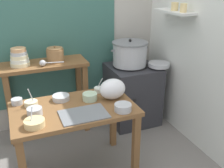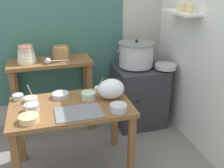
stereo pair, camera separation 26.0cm
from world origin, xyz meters
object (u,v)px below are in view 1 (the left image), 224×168
Objects in this scene: prep_table at (74,118)px; prep_bowl_3 at (61,97)px; steamer_pot at (130,53)px; prep_bowl_6 at (35,111)px; bowl_stack_enamel at (19,58)px; prep_bowl_5 at (34,123)px; clay_pot at (55,55)px; prep_bowl_2 at (123,107)px; plastic_bag at (112,89)px; prep_bowl_4 at (99,89)px; back_shelf_table at (46,81)px; prep_bowl_0 at (17,101)px; stove_block at (132,94)px; prep_bowl_7 at (90,96)px; serving_tray at (84,114)px; ladle at (43,63)px; prep_bowl_1 at (31,103)px; wide_pan at (159,65)px.

prep_bowl_3 reaches higher than prep_table.
prep_bowl_3 is at bearing -150.95° from steamer_pot.
prep_table is 8.53× the size of prep_bowl_6.
prep_bowl_5 is (0.01, -1.05, -0.24)m from bowl_stack_enamel.
clay_pot is 1.29× the size of prep_bowl_2.
bowl_stack_enamel reaches higher than plastic_bag.
plastic_bag reaches higher than prep_bowl_4.
prep_bowl_6 is (-0.72, 0.21, 0.00)m from prep_bowl_2.
back_shelf_table is 0.76m from prep_bowl_4.
prep_table is 0.55m from prep_bowl_0.
clay_pot is at bearing 114.93° from plastic_bag.
prep_bowl_7 reaches higher than stove_block.
prep_bowl_4 is (0.70, -0.61, -0.24)m from bowl_stack_enamel.
clay_pot is at bearing 172.06° from stove_block.
stove_block is at bearing 44.46° from serving_tray.
prep_bowl_7 is at bearing -134.08° from prep_bowl_4.
plastic_bag is at bearing -129.15° from stove_block.
prep_bowl_5 is 1.26× the size of prep_bowl_6.
prep_table is 1.15× the size of back_shelf_table.
serving_tray is 0.41m from plastic_bag.
bowl_stack_enamel reaches higher than prep_bowl_0.
plastic_bag is 0.80m from prep_bowl_5.
prep_bowl_0 is at bearing -129.22° from clay_pot.
plastic_bag is at bearing -14.36° from prep_bowl_0.
prep_bowl_7 is at bearing 61.79° from serving_tray.
serving_tray is (0.18, -0.90, -0.21)m from ladle.
ladle is at bearing -179.39° from steamer_pot.
prep_bowl_6 is at bearing -104.27° from back_shelf_table.
ladle reaches higher than prep_bowl_5.
prep_bowl_4 reaches higher than prep_bowl_6.
prep_table is 6.15× the size of prep_bowl_1.
prep_bowl_3 is (0.05, -0.65, 0.07)m from back_shelf_table.
plastic_bag is (0.77, -0.81, -0.17)m from bowl_stack_enamel.
steamer_pot is 1.05m from ladle.
prep_bowl_5 is at bearing -103.61° from ladle.
clay_pot is 0.74× the size of wide_pan.
wide_pan reaches higher than prep_bowl_6.
bowl_stack_enamel is 0.80× the size of wide_pan.
ladle is at bearing -99.34° from back_shelf_table.
bowl_stack_enamel is 1.29× the size of prep_bowl_5.
steamer_pot is at bearing 149.04° from wide_pan.
bowl_stack_enamel reaches higher than wide_pan.
prep_bowl_5 is at bearing -97.44° from prep_bowl_6.
bowl_stack_enamel is 0.76m from prep_bowl_3.
ladle is at bearing 74.95° from prep_bowl_6.
ladle is at bearing 116.60° from prep_bowl_7.
plastic_bag is 1.73× the size of prep_bowl_4.
prep_bowl_3 is 0.34m from prep_bowl_6.
serving_tray is at bearing -88.34° from clay_pot.
steamer_pot is 2.31× the size of bowl_stack_enamel.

